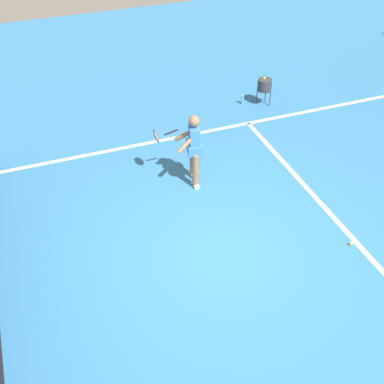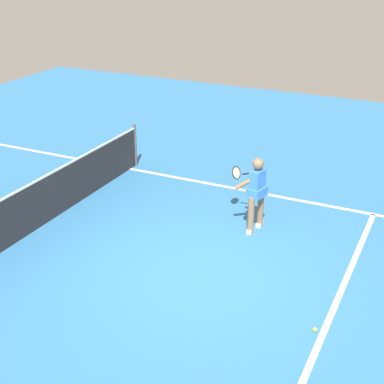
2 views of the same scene
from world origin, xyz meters
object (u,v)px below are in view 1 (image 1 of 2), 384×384
(ball_hopper, at_px, (265,85))
(water_bottle, at_px, (242,100))
(tennis_player, at_px, (193,147))
(tennis_ball_near, at_px, (351,244))

(ball_hopper, relative_size, water_bottle, 3.10)
(tennis_player, height_order, ball_hopper, tennis_player)
(tennis_player, bearing_deg, water_bottle, -41.66)
(water_bottle, bearing_deg, tennis_ball_near, 175.63)
(ball_hopper, bearing_deg, tennis_ball_near, 170.11)
(water_bottle, bearing_deg, tennis_player, 138.34)
(tennis_player, xyz_separation_m, water_bottle, (2.69, -2.40, -0.73))
(tennis_player, xyz_separation_m, tennis_ball_near, (-2.76, -1.98, -0.81))
(ball_hopper, xyz_separation_m, water_bottle, (0.20, 0.50, -0.43))
(tennis_player, xyz_separation_m, ball_hopper, (2.49, -2.90, -0.30))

